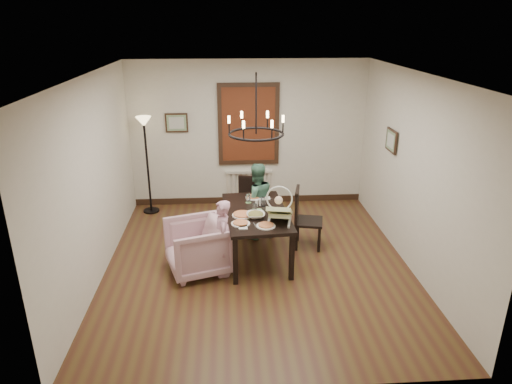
{
  "coord_description": "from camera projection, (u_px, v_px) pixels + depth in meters",
  "views": [
    {
      "loc": [
        -0.43,
        -6.04,
        3.48
      ],
      "look_at": [
        -0.0,
        0.31,
        1.05
      ],
      "focal_mm": 32.0,
      "sensor_mm": 36.0,
      "label": 1
    }
  ],
  "objects": [
    {
      "name": "baby_bouncer",
      "position": [
        280.0,
        210.0,
        6.46
      ],
      "size": [
        0.5,
        0.62,
        0.36
      ],
      "primitive_type": null,
      "rotation": [
        0.0,
        0.0,
        -0.2
      ],
      "color": "beige",
      "rests_on": "dining_table"
    },
    {
      "name": "floor_lamp",
      "position": [
        148.0,
        167.0,
        8.47
      ],
      "size": [
        0.3,
        0.3,
        1.8
      ],
      "primitive_type": null,
      "color": "black",
      "rests_on": "room_shell"
    },
    {
      "name": "drinking_glass",
      "position": [
        255.0,
        208.0,
        6.81
      ],
      "size": [
        0.06,
        0.06,
        0.13
      ],
      "primitive_type": "cylinder",
      "color": "silver",
      "rests_on": "dining_table"
    },
    {
      "name": "room_shell",
      "position": [
        256.0,
        168.0,
        6.74
      ],
      "size": [
        4.51,
        5.0,
        2.81
      ],
      "color": "#492619",
      "rests_on": "ground"
    },
    {
      "name": "chair_far",
      "position": [
        248.0,
        205.0,
        7.89
      ],
      "size": [
        0.49,
        0.49,
        0.93
      ],
      "primitive_type": null,
      "rotation": [
        0.0,
        0.0,
        -0.23
      ],
      "color": "black",
      "rests_on": "room_shell"
    },
    {
      "name": "elderly_woman",
      "position": [
        222.0,
        245.0,
        6.47
      ],
      "size": [
        0.25,
        0.36,
        0.94
      ],
      "primitive_type": "imported",
      "rotation": [
        0.0,
        0.0,
        -1.5
      ],
      "color": "#C68CA1",
      "rests_on": "room_shell"
    },
    {
      "name": "chandelier",
      "position": [
        256.0,
        134.0,
        6.45
      ],
      "size": [
        0.8,
        0.8,
        0.04
      ],
      "primitive_type": "torus",
      "color": "black",
      "rests_on": "room_shell"
    },
    {
      "name": "picture_right",
      "position": [
        391.0,
        141.0,
        7.29
      ],
      "size": [
        0.03,
        0.42,
        0.36
      ],
      "primitive_type": "cube",
      "rotation": [
        0.0,
        0.0,
        1.57
      ],
      "color": "black",
      "rests_on": "room_shell"
    },
    {
      "name": "dining_table",
      "position": [
        256.0,
        216.0,
        6.9
      ],
      "size": [
        1.03,
        1.68,
        0.76
      ],
      "rotation": [
        0.0,
        0.0,
        0.07
      ],
      "color": "black",
      "rests_on": "room_shell"
    },
    {
      "name": "chair_right",
      "position": [
        309.0,
        218.0,
        7.27
      ],
      "size": [
        0.52,
        0.52,
        0.99
      ],
      "primitive_type": null,
      "rotation": [
        0.0,
        0.0,
        1.36
      ],
      "color": "black",
      "rests_on": "room_shell"
    },
    {
      "name": "pizza_platter",
      "position": [
        242.0,
        215.0,
        6.7
      ],
      "size": [
        0.3,
        0.3,
        0.04
      ],
      "primitive_type": "cylinder",
      "color": "tan",
      "rests_on": "dining_table"
    },
    {
      "name": "salad_bowl",
      "position": [
        256.0,
        215.0,
        6.64
      ],
      "size": [
        0.32,
        0.32,
        0.08
      ],
      "primitive_type": "imported",
      "color": "white",
      "rests_on": "dining_table"
    },
    {
      "name": "seated_man",
      "position": [
        256.0,
        207.0,
        7.58
      ],
      "size": [
        0.62,
        0.54,
        1.08
      ],
      "primitive_type": "imported",
      "rotation": [
        0.0,
        0.0,
        3.43
      ],
      "color": "#437259",
      "rests_on": "room_shell"
    },
    {
      "name": "window_blinds",
      "position": [
        249.0,
        125.0,
        8.62
      ],
      "size": [
        1.0,
        0.03,
        1.4
      ],
      "primitive_type": "cube",
      "color": "maroon",
      "rests_on": "room_shell"
    },
    {
      "name": "picture_back",
      "position": [
        177.0,
        123.0,
        8.53
      ],
      "size": [
        0.42,
        0.03,
        0.36
      ],
      "primitive_type": "cube",
      "color": "black",
      "rests_on": "room_shell"
    },
    {
      "name": "armchair",
      "position": [
        197.0,
        247.0,
        6.59
      ],
      "size": [
        1.06,
        1.05,
        0.77
      ],
      "primitive_type": "imported",
      "rotation": [
        0.0,
        0.0,
        -1.27
      ],
      "color": "#CA9BA3",
      "rests_on": "room_shell"
    },
    {
      "name": "radiator",
      "position": [
        249.0,
        186.0,
        9.09
      ],
      "size": [
        0.92,
        0.12,
        0.62
      ],
      "primitive_type": null,
      "color": "silver",
      "rests_on": "room_shell"
    }
  ]
}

